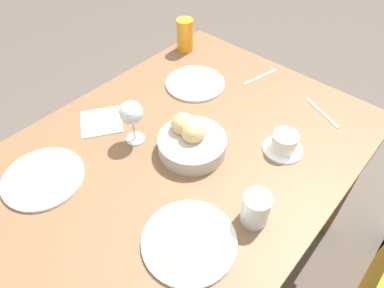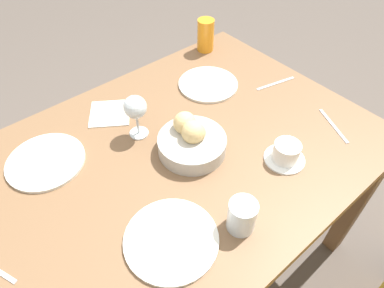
{
  "view_description": "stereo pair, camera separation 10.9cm",
  "coord_description": "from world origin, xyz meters",
  "views": [
    {
      "loc": [
        0.52,
        0.53,
        1.57
      ],
      "look_at": [
        -0.05,
        0.03,
        0.78
      ],
      "focal_mm": 32.0,
      "sensor_mm": 36.0,
      "label": 1
    },
    {
      "loc": [
        0.44,
        0.6,
        1.57
      ],
      "look_at": [
        -0.05,
        0.03,
        0.78
      ],
      "focal_mm": 32.0,
      "sensor_mm": 36.0,
      "label": 2
    }
  ],
  "objects": [
    {
      "name": "plate_near_right",
      "position": [
        0.34,
        -0.23,
        0.76
      ],
      "size": [
        0.24,
        0.24,
        0.01
      ],
      "color": "silver",
      "rests_on": "dining_table"
    },
    {
      "name": "bread_basket",
      "position": [
        -0.05,
        0.02,
        0.79
      ],
      "size": [
        0.22,
        0.22,
        0.11
      ],
      "color": "#B2ADA3",
      "rests_on": "dining_table"
    },
    {
      "name": "coffee_cup",
      "position": [
        -0.25,
        0.25,
        0.78
      ],
      "size": [
        0.13,
        0.13,
        0.07
      ],
      "color": "white",
      "rests_on": "dining_table"
    },
    {
      "name": "fork_silver",
      "position": [
        -0.5,
        0.26,
        0.75
      ],
      "size": [
        0.08,
        0.16,
        0.0
      ],
      "color": "#B7B7BC",
      "rests_on": "dining_table"
    },
    {
      "name": "wine_glass",
      "position": [
        0.04,
        -0.15,
        0.86
      ],
      "size": [
        0.08,
        0.08,
        0.16
      ],
      "color": "silver",
      "rests_on": "dining_table"
    },
    {
      "name": "napkin",
      "position": [
        0.06,
        -0.3,
        0.75
      ],
      "size": [
        0.2,
        0.2,
        0.0
      ],
      "color": "silver",
      "rests_on": "dining_table"
    },
    {
      "name": "dining_table",
      "position": [
        0.0,
        0.0,
        0.65
      ],
      "size": [
        1.33,
        0.95,
        0.75
      ],
      "color": "brown",
      "rests_on": "ground_plane"
    },
    {
      "name": "plate_near_left",
      "position": [
        -0.32,
        -0.2,
        0.76
      ],
      "size": [
        0.23,
        0.23,
        0.01
      ],
      "color": "silver",
      "rests_on": "dining_table"
    },
    {
      "name": "plate_far_center",
      "position": [
        0.2,
        0.24,
        0.76
      ],
      "size": [
        0.25,
        0.25,
        0.01
      ],
      "color": "silver",
      "rests_on": "dining_table"
    },
    {
      "name": "juice_glass",
      "position": [
        -0.49,
        -0.41,
        0.82
      ],
      "size": [
        0.07,
        0.07,
        0.14
      ],
      "color": "orange",
      "rests_on": "dining_table"
    },
    {
      "name": "ground_plane",
      "position": [
        0.0,
        0.0,
        0.0
      ],
      "size": [
        10.0,
        10.0,
        0.0
      ],
      "primitive_type": "plane",
      "color": "#564C44"
    },
    {
      "name": "knife_silver",
      "position": [
        -0.54,
        -0.03,
        0.75
      ],
      "size": [
        0.17,
        0.05,
        0.0
      ],
      "color": "#B7B7BC",
      "rests_on": "dining_table"
    },
    {
      "name": "water_tumbler",
      "position": [
        0.03,
        0.32,
        0.8
      ],
      "size": [
        0.08,
        0.08,
        0.1
      ],
      "color": "silver",
      "rests_on": "dining_table"
    }
  ]
}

